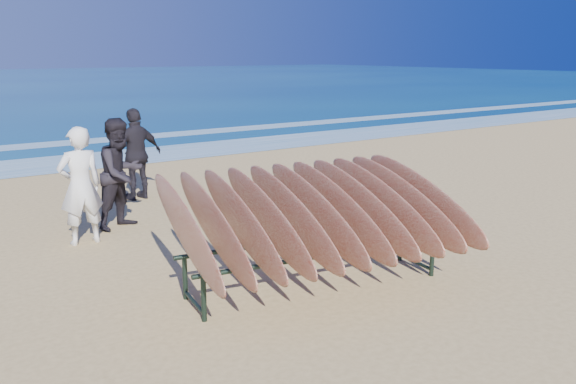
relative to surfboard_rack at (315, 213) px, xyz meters
name	(u,v)px	position (x,y,z in m)	size (l,w,h in m)	color
ground	(325,280)	(0.25, 0.11, -0.91)	(120.00, 120.00, 0.00)	tan
foam_near	(81,161)	(0.25, 10.11, -0.90)	(160.00, 160.00, 0.00)	white
foam_far	(46,145)	(0.25, 13.61, -0.90)	(160.00, 160.00, 0.00)	white
surfboard_rack	(315,213)	(0.00, 0.00, 0.00)	(3.50, 2.94, 1.49)	black
person_white	(80,186)	(-1.73, 3.27, -0.06)	(0.62, 0.41, 1.71)	silver
person_dark_a	(121,173)	(-0.95, 3.75, -0.04)	(0.84, 0.66, 1.73)	black
person_dark_b	(137,154)	(-0.04, 5.44, -0.05)	(1.00, 0.42, 1.71)	black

